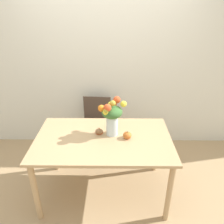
% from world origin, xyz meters
% --- Properties ---
extents(ground_plane, '(12.00, 12.00, 0.00)m').
position_xyz_m(ground_plane, '(0.00, 0.00, 0.00)').
color(ground_plane, tan).
extents(wall_back, '(8.00, 0.06, 2.70)m').
position_xyz_m(wall_back, '(0.00, 1.12, 1.35)').
color(wall_back, silver).
rests_on(wall_back, ground_plane).
extents(dining_table, '(1.46, 0.89, 0.77)m').
position_xyz_m(dining_table, '(0.00, 0.00, 0.67)').
color(dining_table, tan).
rests_on(dining_table, ground_plane).
extents(flower_vase, '(0.30, 0.27, 0.42)m').
position_xyz_m(flower_vase, '(0.09, 0.08, 0.99)').
color(flower_vase, silver).
rests_on(flower_vase, dining_table).
extents(pumpkin, '(0.09, 0.09, 0.08)m').
position_xyz_m(pumpkin, '(0.26, -0.00, 0.81)').
color(pumpkin, orange).
rests_on(pumpkin, dining_table).
extents(turkey_figurine, '(0.08, 0.11, 0.07)m').
position_xyz_m(turkey_figurine, '(-0.05, 0.09, 0.80)').
color(turkey_figurine, '#936642').
rests_on(turkey_figurine, dining_table).
extents(dining_chair_near_window, '(0.45, 0.45, 0.85)m').
position_xyz_m(dining_chair_near_window, '(-0.14, 0.80, 0.45)').
color(dining_chair_near_window, '#47382D').
rests_on(dining_chair_near_window, ground_plane).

